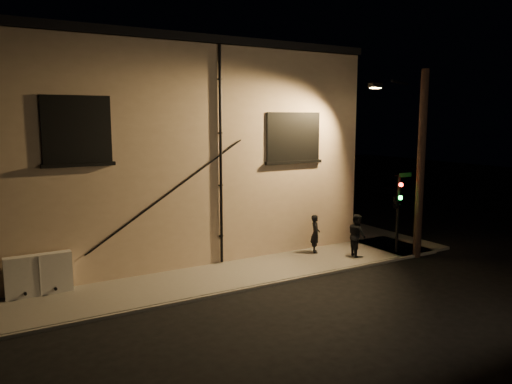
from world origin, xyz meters
TOP-DOWN VIEW (x-y plane):
  - ground at (0.00, 0.00)m, footprint 90.00×90.00m
  - sidewalk at (1.22, 4.39)m, footprint 21.00×16.00m
  - building at (-3.00, 8.99)m, footprint 16.20×12.23m
  - utility_cabinet at (-8.47, 2.70)m, footprint 2.03×0.34m
  - pedestrian_a at (2.30, 2.30)m, footprint 0.63×0.70m
  - pedestrian_b at (3.46, 1.00)m, footprint 0.89×1.01m
  - traffic_signal at (5.12, 0.48)m, footprint 1.32×1.99m
  - streetlamp_pole at (5.73, -0.02)m, footprint 2.05×1.40m

SIDE VIEW (x-z plane):
  - ground at x=0.00m, z-range 0.00..0.00m
  - sidewalk at x=1.22m, z-range 0.00..0.12m
  - utility_cabinet at x=-8.47m, z-range 0.12..1.45m
  - pedestrian_a at x=2.30m, z-range 0.12..1.74m
  - pedestrian_b at x=3.46m, z-range 0.12..1.87m
  - traffic_signal at x=5.12m, z-range 0.70..4.07m
  - streetlamp_pole at x=5.73m, z-range 0.20..7.90m
  - building at x=-3.00m, z-range 0.00..8.80m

